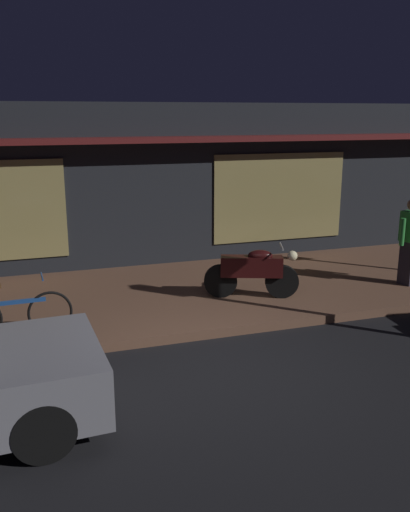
% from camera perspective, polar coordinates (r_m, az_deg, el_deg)
% --- Properties ---
extents(ground_plane, '(60.00, 60.00, 0.00)m').
position_cam_1_polar(ground_plane, '(7.63, 1.68, -11.62)').
color(ground_plane, black).
extents(sidewalk_slab, '(18.00, 4.00, 0.15)m').
position_cam_1_polar(sidewalk_slab, '(10.26, -3.97, -4.17)').
color(sidewalk_slab, brown).
rests_on(sidewalk_slab, ground_plane).
extents(storefront_building, '(18.00, 3.30, 3.60)m').
position_cam_1_polar(storefront_building, '(13.13, -7.76, 7.61)').
color(storefront_building, black).
rests_on(storefront_building, ground_plane).
extents(motorcycle, '(1.64, 0.79, 0.97)m').
position_cam_1_polar(motorcycle, '(9.84, 5.04, -1.53)').
color(motorcycle, black).
rests_on(motorcycle, sidewalk_slab).
extents(bicycle_parked, '(1.66, 0.42, 0.91)m').
position_cam_1_polar(bicycle_parked, '(8.56, -19.17, -5.77)').
color(bicycle_parked, black).
rests_on(bicycle_parked, sidewalk_slab).
extents(person_bystander, '(0.61, 0.43, 1.67)m').
position_cam_1_polar(person_bystander, '(11.17, 20.52, 1.56)').
color(person_bystander, '#28232D').
rests_on(person_bystander, sidewalk_slab).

